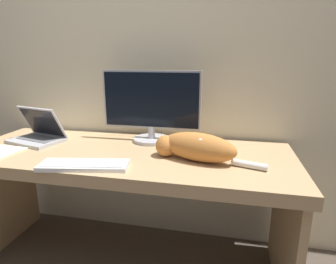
{
  "coord_description": "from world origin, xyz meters",
  "views": [
    {
      "loc": [
        0.53,
        -1.01,
        1.19
      ],
      "look_at": [
        0.25,
        0.3,
        0.83
      ],
      "focal_mm": 30.0,
      "sensor_mm": 36.0,
      "label": 1
    }
  ],
  "objects_px": {
    "cat": "(195,146)",
    "laptop": "(38,135)",
    "monitor": "(151,106)",
    "external_keyboard": "(84,165)"
  },
  "relations": [
    {
      "from": "laptop",
      "to": "cat",
      "type": "relative_size",
      "value": 0.63
    },
    {
      "from": "monitor",
      "to": "laptop",
      "type": "distance_m",
      "value": 0.7
    },
    {
      "from": "monitor",
      "to": "cat",
      "type": "relative_size",
      "value": 1.08
    },
    {
      "from": "laptop",
      "to": "monitor",
      "type": "bearing_deg",
      "value": 27.45
    },
    {
      "from": "monitor",
      "to": "cat",
      "type": "distance_m",
      "value": 0.42
    },
    {
      "from": "monitor",
      "to": "external_keyboard",
      "type": "distance_m",
      "value": 0.55
    },
    {
      "from": "laptop",
      "to": "external_keyboard",
      "type": "distance_m",
      "value": 0.57
    },
    {
      "from": "laptop",
      "to": "external_keyboard",
      "type": "bearing_deg",
      "value": -19.85
    },
    {
      "from": "cat",
      "to": "laptop",
      "type": "bearing_deg",
      "value": -169.98
    },
    {
      "from": "laptop",
      "to": "external_keyboard",
      "type": "relative_size",
      "value": 0.81
    }
  ]
}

